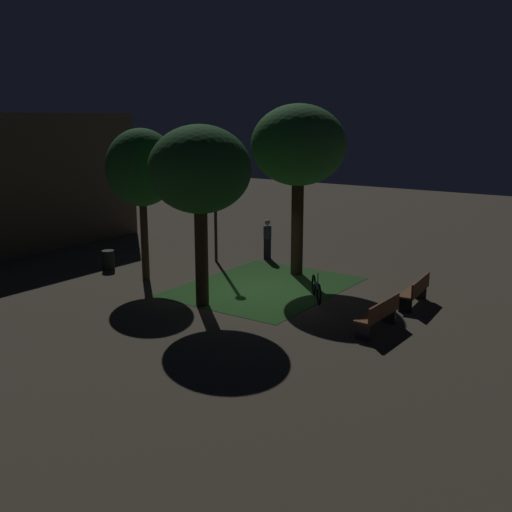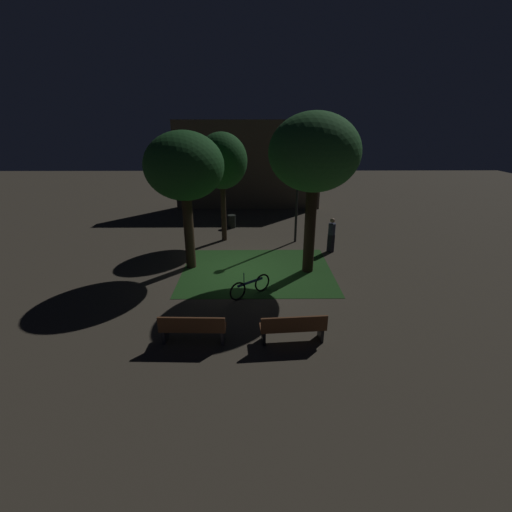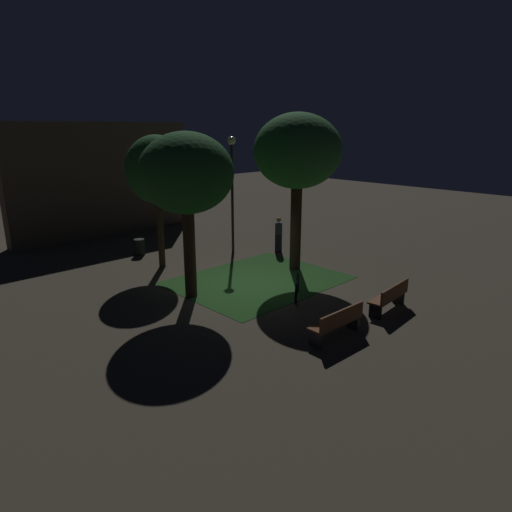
{
  "view_description": "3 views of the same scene",
  "coord_description": "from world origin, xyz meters",
  "px_view_note": "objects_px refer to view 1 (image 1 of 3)",
  "views": [
    {
      "loc": [
        -15.77,
        -10.82,
        5.63
      ],
      "look_at": [
        0.85,
        0.73,
        0.91
      ],
      "focal_mm": 42.27,
      "sensor_mm": 36.0,
      "label": 1
    },
    {
      "loc": [
        0.27,
        -12.93,
        5.74
      ],
      "look_at": [
        0.4,
        -0.1,
        0.72
      ],
      "focal_mm": 24.53,
      "sensor_mm": 36.0,
      "label": 2
    },
    {
      "loc": [
        -10.7,
        -11.28,
        5.54
      ],
      "look_at": [
        0.26,
        0.02,
        1.0
      ],
      "focal_mm": 31.69,
      "sensor_mm": 36.0,
      "label": 3
    }
  ],
  "objects_px": {
    "bench_back_row": "(416,290)",
    "lamp_post_near_wall": "(215,175)",
    "tree_back_left": "(200,171)",
    "trash_bin": "(108,260)",
    "tree_near_wall": "(298,147)",
    "pedestrian": "(267,238)",
    "bench_corner": "(379,314)",
    "bicycle": "(316,289)",
    "tree_right_canopy": "(142,168)"
  },
  "relations": [
    {
      "from": "bench_back_row",
      "to": "lamp_post_near_wall",
      "type": "bearing_deg",
      "value": 83.03
    },
    {
      "from": "tree_back_left",
      "to": "trash_bin",
      "type": "height_order",
      "value": "tree_back_left"
    },
    {
      "from": "tree_back_left",
      "to": "trash_bin",
      "type": "relative_size",
      "value": 7.47
    },
    {
      "from": "tree_near_wall",
      "to": "pedestrian",
      "type": "height_order",
      "value": "tree_near_wall"
    },
    {
      "from": "trash_bin",
      "to": "pedestrian",
      "type": "relative_size",
      "value": 0.45
    },
    {
      "from": "bench_corner",
      "to": "trash_bin",
      "type": "bearing_deg",
      "value": 87.72
    },
    {
      "from": "pedestrian",
      "to": "bench_back_row",
      "type": "bearing_deg",
      "value": -109.53
    },
    {
      "from": "bench_corner",
      "to": "lamp_post_near_wall",
      "type": "relative_size",
      "value": 0.35
    },
    {
      "from": "tree_near_wall",
      "to": "tree_back_left",
      "type": "height_order",
      "value": "tree_near_wall"
    },
    {
      "from": "bench_back_row",
      "to": "tree_near_wall",
      "type": "distance_m",
      "value": 6.48
    },
    {
      "from": "lamp_post_near_wall",
      "to": "tree_near_wall",
      "type": "bearing_deg",
      "value": -88.64
    },
    {
      "from": "tree_back_left",
      "to": "lamp_post_near_wall",
      "type": "bearing_deg",
      "value": 34.29
    },
    {
      "from": "lamp_post_near_wall",
      "to": "tree_back_left",
      "type": "bearing_deg",
      "value": -145.71
    },
    {
      "from": "tree_back_left",
      "to": "pedestrian",
      "type": "bearing_deg",
      "value": 15.81
    },
    {
      "from": "bicycle",
      "to": "trash_bin",
      "type": "bearing_deg",
      "value": 97.57
    },
    {
      "from": "tree_back_left",
      "to": "lamp_post_near_wall",
      "type": "distance_m",
      "value": 5.73
    },
    {
      "from": "bench_corner",
      "to": "bench_back_row",
      "type": "height_order",
      "value": "same"
    },
    {
      "from": "bench_corner",
      "to": "tree_right_canopy",
      "type": "bearing_deg",
      "value": 88.78
    },
    {
      "from": "tree_near_wall",
      "to": "lamp_post_near_wall",
      "type": "relative_size",
      "value": 1.18
    },
    {
      "from": "tree_near_wall",
      "to": "pedestrian",
      "type": "xyz_separation_m",
      "value": [
        1.38,
        2.2,
        -3.73
      ]
    },
    {
      "from": "tree_near_wall",
      "to": "tree_right_canopy",
      "type": "xyz_separation_m",
      "value": [
        -3.67,
        3.96,
        -0.69
      ]
    },
    {
      "from": "bicycle",
      "to": "bench_back_row",
      "type": "bearing_deg",
      "value": -66.88
    },
    {
      "from": "tree_right_canopy",
      "to": "lamp_post_near_wall",
      "type": "relative_size",
      "value": 1.02
    },
    {
      "from": "lamp_post_near_wall",
      "to": "trash_bin",
      "type": "xyz_separation_m",
      "value": [
        -3.33,
        2.51,
        -3.06
      ]
    },
    {
      "from": "tree_back_left",
      "to": "bicycle",
      "type": "distance_m",
      "value": 5.15
    },
    {
      "from": "pedestrian",
      "to": "tree_near_wall",
      "type": "bearing_deg",
      "value": -122.13
    },
    {
      "from": "bench_corner",
      "to": "lamp_post_near_wall",
      "type": "bearing_deg",
      "value": 66.19
    },
    {
      "from": "bench_corner",
      "to": "bench_back_row",
      "type": "distance_m",
      "value": 2.73
    },
    {
      "from": "lamp_post_near_wall",
      "to": "bicycle",
      "type": "distance_m",
      "value": 6.92
    },
    {
      "from": "bench_corner",
      "to": "bicycle",
      "type": "height_order",
      "value": "bicycle"
    },
    {
      "from": "trash_bin",
      "to": "bicycle",
      "type": "distance_m",
      "value": 8.36
    },
    {
      "from": "pedestrian",
      "to": "trash_bin",
      "type": "bearing_deg",
      "value": 140.43
    },
    {
      "from": "bench_back_row",
      "to": "bicycle",
      "type": "relative_size",
      "value": 1.31
    },
    {
      "from": "tree_back_left",
      "to": "tree_right_canopy",
      "type": "bearing_deg",
      "value": 72.28
    },
    {
      "from": "tree_near_wall",
      "to": "bicycle",
      "type": "bearing_deg",
      "value": -137.63
    },
    {
      "from": "tree_near_wall",
      "to": "bicycle",
      "type": "xyz_separation_m",
      "value": [
        -2.32,
        -2.11,
        -4.24
      ]
    },
    {
      "from": "tree_back_left",
      "to": "bicycle",
      "type": "height_order",
      "value": "tree_back_left"
    },
    {
      "from": "bicycle",
      "to": "tree_back_left",
      "type": "bearing_deg",
      "value": 133.94
    },
    {
      "from": "bench_corner",
      "to": "trash_bin",
      "type": "height_order",
      "value": "bench_corner"
    },
    {
      "from": "tree_near_wall",
      "to": "tree_right_canopy",
      "type": "distance_m",
      "value": 5.44
    },
    {
      "from": "trash_bin",
      "to": "pedestrian",
      "type": "bearing_deg",
      "value": -39.57
    },
    {
      "from": "trash_bin",
      "to": "tree_right_canopy",
      "type": "bearing_deg",
      "value": -96.5
    },
    {
      "from": "bench_back_row",
      "to": "bicycle",
      "type": "bearing_deg",
      "value": 113.12
    },
    {
      "from": "tree_right_canopy",
      "to": "bicycle",
      "type": "distance_m",
      "value": 7.17
    },
    {
      "from": "bench_corner",
      "to": "tree_near_wall",
      "type": "xyz_separation_m",
      "value": [
        3.86,
        4.89,
        4.1
      ]
    },
    {
      "from": "bench_corner",
      "to": "bench_back_row",
      "type": "xyz_separation_m",
      "value": [
        2.73,
        0.0,
        0.0
      ]
    },
    {
      "from": "tree_right_canopy",
      "to": "pedestrian",
      "type": "xyz_separation_m",
      "value": [
        5.05,
        -1.76,
        -3.05
      ]
    },
    {
      "from": "trash_bin",
      "to": "pedestrian",
      "type": "xyz_separation_m",
      "value": [
        4.8,
        -3.97,
        0.49
      ]
    },
    {
      "from": "trash_bin",
      "to": "bicycle",
      "type": "bearing_deg",
      "value": -82.43
    },
    {
      "from": "bench_back_row",
      "to": "tree_right_canopy",
      "type": "relative_size",
      "value": 0.35
    }
  ]
}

